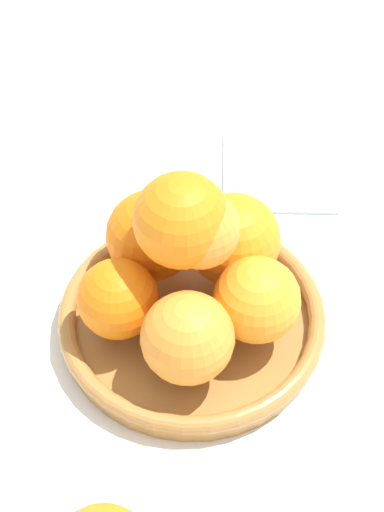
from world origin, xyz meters
TOP-DOWN VIEW (x-y plane):
  - ground_plane at (0.00, 0.00)m, footprint 4.00×4.00m
  - fruit_bowl at (0.00, 0.00)m, footprint 0.24×0.24m
  - orange_pile at (-0.00, -0.01)m, footprint 0.19×0.19m
  - napkin_folded at (-0.12, -0.19)m, footprint 0.13×0.13m

SIDE VIEW (x-z plane):
  - ground_plane at x=0.00m, z-range 0.00..0.00m
  - napkin_folded at x=-0.12m, z-range 0.00..0.01m
  - fruit_bowl at x=0.00m, z-range 0.00..0.03m
  - orange_pile at x=0.00m, z-range 0.01..0.15m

